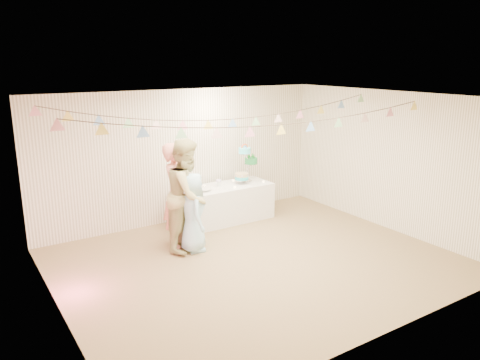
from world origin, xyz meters
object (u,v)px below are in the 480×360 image
cake_stand (246,163)px  person_adult_a (177,195)px  table (225,203)px  person_adult_b (188,194)px  person_child (193,212)px

cake_stand → person_adult_a: size_ratio=0.41×
table → person_adult_b: (-1.23, -0.85, 0.59)m
person_adult_a → person_adult_b: person_adult_b is taller
table → person_child: 1.61m
cake_stand → person_child: (-1.77, -1.05, -0.45)m
person_adult_a → person_child: bearing=-123.0°
person_adult_a → cake_stand: bearing=-29.4°
person_adult_b → person_child: size_ratio=1.41×
cake_stand → person_child: 2.10m
cake_stand → person_adult_b: 2.00m
person_adult_a → table: bearing=-24.0°
table → cake_stand: cake_stand is taller
table → person_child: size_ratio=1.43×
cake_stand → person_adult_a: 2.00m
table → cake_stand: bearing=5.2°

